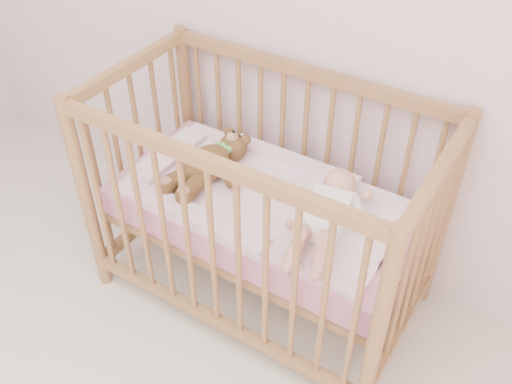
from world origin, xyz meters
The scene contains 5 objects.
crib centered at (0.12, 1.60, 0.50)m, with size 1.36×0.76×1.00m, color olive, non-canonical shape.
mattress centered at (0.12, 1.60, 0.49)m, with size 1.22×0.62×0.13m, color pink.
blanket centered at (0.12, 1.60, 0.56)m, with size 1.10×0.58×0.06m, color #F5A9C5, non-canonical shape.
baby centered at (0.42, 1.58, 0.64)m, with size 0.28×0.58×0.14m, color white, non-canonical shape.
teddy_bear centered at (-0.13, 1.58, 0.65)m, with size 0.34×0.49×0.13m, color brown, non-canonical shape.
Camera 1 is at (1.04, 0.10, 2.05)m, focal length 40.00 mm.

